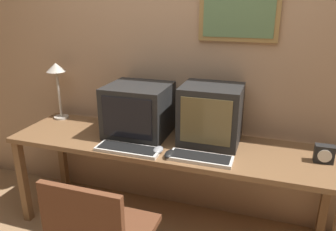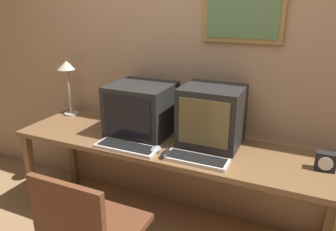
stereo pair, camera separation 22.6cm
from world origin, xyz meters
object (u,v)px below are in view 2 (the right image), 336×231
(mouse_near_keyboard, at_px, (166,154))
(monitor_left, at_px, (141,109))
(desk_clock, at_px, (326,161))
(monitor_right, at_px, (212,116))
(keyboard_side, at_px, (196,159))
(keyboard_main, at_px, (127,147))
(mouse_far_corner, at_px, (156,150))
(desk_lamp, at_px, (67,73))

(mouse_near_keyboard, bearing_deg, monitor_left, 138.81)
(desk_clock, bearing_deg, monitor_right, 173.12)
(monitor_right, xyz_separation_m, keyboard_side, (0.00, -0.30, -0.19))
(monitor_left, relative_size, desk_clock, 3.86)
(keyboard_main, height_order, keyboard_side, same)
(keyboard_side, distance_m, mouse_far_corner, 0.29)
(mouse_near_keyboard, distance_m, desk_clock, 0.96)
(keyboard_side, relative_size, mouse_far_corner, 3.81)
(keyboard_main, distance_m, desk_lamp, 0.99)
(keyboard_main, xyz_separation_m, mouse_near_keyboard, (0.29, 0.00, 0.01))
(monitor_right, xyz_separation_m, desk_lamp, (-1.31, 0.08, 0.17))
(desk_clock, bearing_deg, mouse_near_keyboard, -165.91)
(monitor_right, distance_m, desk_lamp, 1.32)
(monitor_left, distance_m, mouse_far_corner, 0.40)
(monitor_left, bearing_deg, mouse_near_keyboard, -41.19)
(mouse_near_keyboard, relative_size, desk_clock, 0.98)
(monitor_left, relative_size, keyboard_side, 1.09)
(keyboard_main, distance_m, desk_clock, 1.25)
(keyboard_main, height_order, desk_lamp, desk_lamp)
(keyboard_main, relative_size, desk_lamp, 0.93)
(keyboard_side, bearing_deg, monitor_right, 90.30)
(keyboard_main, bearing_deg, mouse_near_keyboard, 0.63)
(monitor_right, xyz_separation_m, mouse_far_corner, (-0.29, -0.29, -0.19))
(keyboard_main, relative_size, mouse_near_keyboard, 3.90)
(mouse_near_keyboard, bearing_deg, keyboard_main, -179.37)
(monitor_right, relative_size, keyboard_main, 0.93)
(keyboard_side, bearing_deg, mouse_far_corner, 177.79)
(keyboard_side, height_order, desk_clock, desk_clock)
(mouse_near_keyboard, bearing_deg, desk_clock, 14.09)
(mouse_far_corner, height_order, desk_clock, desk_clock)
(mouse_near_keyboard, distance_m, mouse_far_corner, 0.10)
(keyboard_main, xyz_separation_m, desk_lamp, (-0.82, 0.41, 0.36))
(monitor_left, xyz_separation_m, keyboard_main, (0.05, -0.30, -0.18))
(monitor_left, xyz_separation_m, mouse_far_corner, (0.25, -0.26, -0.17))
(keyboard_side, height_order, mouse_far_corner, mouse_far_corner)
(mouse_near_keyboard, bearing_deg, mouse_far_corner, 158.99)
(mouse_far_corner, bearing_deg, monitor_left, 133.40)
(keyboard_main, relative_size, desk_clock, 3.80)
(keyboard_main, bearing_deg, keyboard_side, 3.17)
(keyboard_main, relative_size, mouse_far_corner, 4.12)
(desk_clock, bearing_deg, mouse_far_corner, -169.00)
(keyboard_side, relative_size, desk_clock, 3.52)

